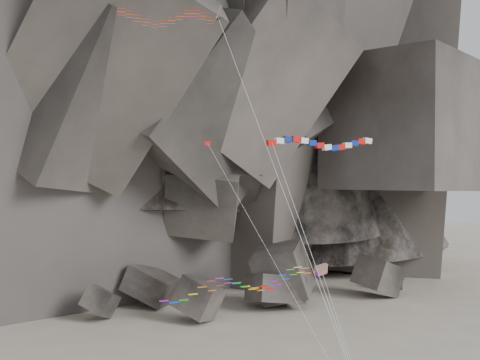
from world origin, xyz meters
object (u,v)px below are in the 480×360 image
object	(u,v)px
delta_kite	(164,17)
banner_kite	(322,144)
parafoil_kite	(240,283)
pennant_kite	(242,206)

from	to	relation	value
delta_kite	banner_kite	size ratio (longest dim) A/B	1.56
parafoil_kite	pennant_kite	size ratio (longest dim) A/B	0.75
pennant_kite	delta_kite	bearing A→B (deg)	122.18
delta_kite	pennant_kite	xyz separation A→B (m)	(4.80, -6.88, -16.07)
delta_kite	banner_kite	distance (m)	17.54
parafoil_kite	pennant_kite	bearing A→B (deg)	-124.24
delta_kite	pennant_kite	distance (m)	18.13
banner_kite	pennant_kite	world-z (taller)	banner_kite
delta_kite	pennant_kite	size ratio (longest dim) A/B	1.59
delta_kite	parafoil_kite	world-z (taller)	delta_kite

